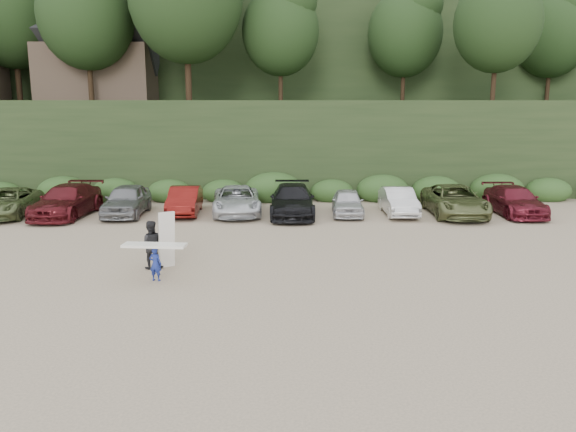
{
  "coord_description": "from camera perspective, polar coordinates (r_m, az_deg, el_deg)",
  "views": [
    {
      "loc": [
        1.33,
        -19.14,
        5.62
      ],
      "look_at": [
        1.63,
        3.0,
        1.3
      ],
      "focal_mm": 35.0,
      "sensor_mm": 36.0,
      "label": 1
    }
  ],
  "objects": [
    {
      "name": "adult_surfer",
      "position": [
        20.29,
        -13.64,
        -2.81
      ],
      "size": [
        1.34,
        0.77,
        2.03
      ],
      "color": "black",
      "rests_on": "ground"
    },
    {
      "name": "child_surfer",
      "position": [
        18.84,
        -13.36,
        -3.96
      ],
      "size": [
        2.11,
        0.78,
        1.24
      ],
      "color": "navy",
      "rests_on": "ground"
    },
    {
      "name": "ground",
      "position": [
        19.99,
        -4.57,
        -5.32
      ],
      "size": [
        120.0,
        120.0,
        0.0
      ],
      "primitive_type": "plane",
      "color": "tan",
      "rests_on": "ground"
    },
    {
      "name": "parked_cars",
      "position": [
        29.65,
        -7.1,
        1.53
      ],
      "size": [
        34.41,
        6.13,
        1.63
      ],
      "color": "silver",
      "rests_on": "ground"
    },
    {
      "name": "hillside_backdrop",
      "position": [
        55.37,
        -2.51,
        16.84
      ],
      "size": [
        90.0,
        41.5,
        28.0
      ],
      "color": "black",
      "rests_on": "ground"
    }
  ]
}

